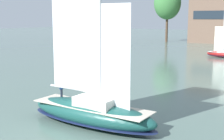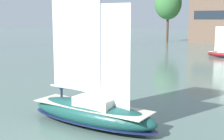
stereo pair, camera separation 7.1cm
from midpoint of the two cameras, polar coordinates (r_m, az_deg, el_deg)
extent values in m
plane|color=slate|center=(25.60, -3.89, -9.93)|extent=(400.00, 400.00, 0.00)
cylinder|color=#4C3828|center=(113.61, 9.96, 7.74)|extent=(0.84, 0.84, 10.46)
ellipsoid|color=#3D7A3D|center=(113.68, 10.09, 11.97)|extent=(9.42, 9.42, 11.51)
ellipsoid|color=#194C47|center=(25.29, -3.92, -7.82)|extent=(11.66, 3.47, 1.97)
ellipsoid|color=#19234C|center=(25.46, -3.91, -8.99)|extent=(11.77, 3.50, 0.24)
cube|color=beige|center=(25.13, -3.93, -6.58)|extent=(10.26, 2.92, 0.06)
cube|color=beige|center=(24.68, -2.86, -5.82)|extent=(3.29, 2.33, 0.81)
cylinder|color=silver|center=(23.60, -2.30, 10.29)|extent=(0.23, 0.23, 14.50)
cylinder|color=silver|center=(25.84, -6.96, -3.45)|extent=(5.22, 0.30, 0.20)
cube|color=white|center=(25.06, -6.86, 9.85)|extent=(4.80, 0.12, 11.89)
cube|color=white|center=(23.02, 0.55, 2.18)|extent=(2.55, 0.07, 7.97)
cylinder|color=#232838|center=(27.45, -9.30, -4.31)|extent=(0.20, 0.20, 0.85)
cylinder|color=#1E4CA5|center=(27.28, -9.34, -2.78)|extent=(0.35, 0.35, 0.65)
sphere|color=tan|center=(27.19, -9.36, -1.86)|extent=(0.24, 0.24, 0.24)
cube|color=silver|center=(71.96, 19.68, 3.31)|extent=(2.36, 1.73, 0.56)
cylinder|color=silver|center=(71.73, 19.71, 7.10)|extent=(0.16, 0.16, 10.07)
cube|color=silver|center=(72.15, 18.86, 5.35)|extent=(1.77, 0.15, 5.54)
cylinder|color=yellow|center=(39.75, -3.75, -2.17)|extent=(1.26, 1.26, 0.95)
cone|color=yellow|center=(39.55, -3.76, -0.67)|extent=(0.95, 0.95, 1.16)
sphere|color=#F2F266|center=(39.44, -3.77, 0.27)|extent=(0.16, 0.16, 0.16)
camera|label=1|loc=(0.04, -90.08, -0.01)|focal=50.00mm
camera|label=2|loc=(0.04, 89.92, 0.01)|focal=50.00mm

